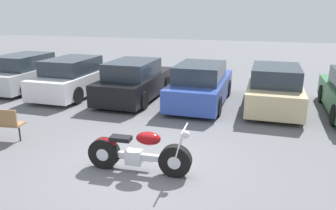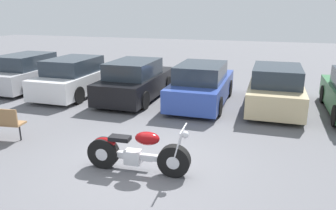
% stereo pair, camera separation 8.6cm
% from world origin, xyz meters
% --- Properties ---
extents(ground_plane, '(60.00, 60.00, 0.00)m').
position_xyz_m(ground_plane, '(0.00, 0.00, 0.00)').
color(ground_plane, slate).
extents(motorcycle, '(2.23, 0.62, 1.06)m').
position_xyz_m(motorcycle, '(0.00, -0.32, 0.42)').
color(motorcycle, black).
rests_on(motorcycle, ground_plane).
extents(parked_car_silver, '(1.81, 4.25, 1.47)m').
position_xyz_m(parked_car_silver, '(-7.32, 5.39, 0.68)').
color(parked_car_silver, '#BCBCC1').
rests_on(parked_car_silver, ground_plane).
extents(parked_car_white, '(1.81, 4.25, 1.47)m').
position_xyz_m(parked_car_white, '(-4.80, 5.04, 0.68)').
color(parked_car_white, white).
rests_on(parked_car_white, ground_plane).
extents(parked_car_black, '(1.81, 4.25, 1.47)m').
position_xyz_m(parked_car_black, '(-2.28, 5.10, 0.68)').
color(parked_car_black, black).
rests_on(parked_car_black, ground_plane).
extents(parked_car_blue, '(1.81, 4.25, 1.47)m').
position_xyz_m(parked_car_blue, '(0.23, 5.15, 0.68)').
color(parked_car_blue, '#2D479E').
rests_on(parked_car_blue, ground_plane).
extents(parked_car_champagne, '(1.81, 4.25, 1.47)m').
position_xyz_m(parked_car_champagne, '(2.75, 5.40, 0.68)').
color(parked_car_champagne, '#C6B284').
rests_on(parked_car_champagne, ground_plane).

